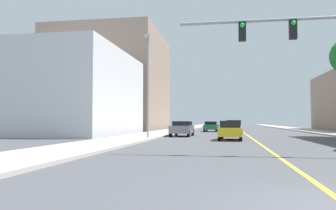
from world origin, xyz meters
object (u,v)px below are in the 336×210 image
Objects in this scene: car_black at (232,126)px; car_gray at (182,128)px; street_lamp at (148,80)px; car_white at (234,127)px; car_green at (211,126)px; car_yellow at (231,130)px.

car_gray is at bearing -102.83° from car_black.
street_lamp is 1.85× the size of car_white.
car_white is 1.03× the size of car_gray.
car_black is 1.04× the size of car_gray.
car_yellow reaches higher than car_green.
street_lamp is at bearing -113.98° from car_white.
car_white is (2.87, -5.54, 0.06)m from car_green.
street_lamp is 1.85× the size of car_yellow.
car_green is at bearing -97.00° from car_gray.
car_white is 12.98m from car_black.
street_lamp is 1.91× the size of car_gray.
car_green is at bearing 117.77° from car_white.
street_lamp is 7.55m from car_gray.
car_black is at bearing 90.58° from car_white.
car_black is at bearing -101.41° from car_gray.
car_black is at bearing 76.35° from street_lamp.
car_white is at bearing -60.18° from car_green.
car_yellow is (-0.44, -27.72, 0.05)m from car_black.
car_gray reaches higher than car_black.
car_black is 27.73m from car_yellow.
car_yellow is at bearing 4.06° from street_lamp.
car_white reaches higher than car_gray.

